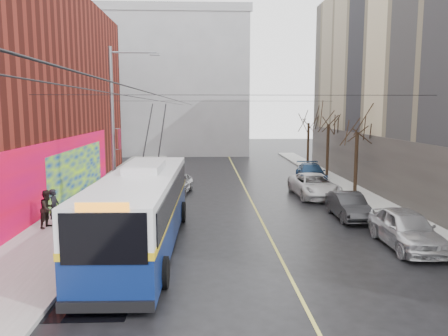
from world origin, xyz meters
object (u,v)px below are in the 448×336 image
object	(u,v)px
parked_car_a	(406,228)
tree_far	(309,115)
parked_car_b	(349,206)
parked_car_c	(314,185)
parked_car_d	(311,173)
following_car	(177,184)
tree_mid	(329,115)
pedestrian_b	(48,209)
trolleybus	(142,208)
streetlight_pole	(116,127)
pedestrian_c	(124,185)
pedestrian_a	(54,207)
tree_near	(358,121)

from	to	relation	value
parked_car_a	tree_far	bearing A→B (deg)	86.57
parked_car_b	parked_car_c	xyz separation A→B (m)	(-0.40, 5.75, 0.08)
parked_car_d	following_car	distance (m)	11.19
tree_mid	parked_car_a	world-z (taller)	tree_mid
pedestrian_b	parked_car_b	bearing A→B (deg)	-64.91
tree_mid	trolleybus	bearing A→B (deg)	-125.22
tree_mid	following_car	distance (m)	14.82
streetlight_pole	pedestrian_c	size ratio (longest dim) A/B	4.88
tree_mid	pedestrian_c	bearing A→B (deg)	-149.17
parked_car_c	pedestrian_b	size ratio (longest dim) A/B	3.00
tree_far	pedestrian_b	xyz separation A→B (m)	(-17.96, -22.66, -4.08)
streetlight_pole	following_car	size ratio (longest dim) A/B	2.19
trolleybus	pedestrian_c	bearing A→B (deg)	106.05
streetlight_pole	pedestrian_c	xyz separation A→B (m)	(-0.36, 3.75, -3.78)
pedestrian_a	pedestrian_c	bearing A→B (deg)	-17.76
parked_car_c	parked_car_a	bearing A→B (deg)	-86.08
parked_car_a	pedestrian_c	xyz separation A→B (m)	(-13.50, 9.71, 0.26)
tree_near	parked_car_a	xyz separation A→B (m)	(-2.00, -11.96, -4.16)
tree_far	parked_car_a	world-z (taller)	tree_far
tree_mid	parked_car_d	bearing A→B (deg)	-128.38
parked_car_b	streetlight_pole	bearing A→B (deg)	175.55
tree_near	pedestrian_c	distance (m)	16.14
tree_mid	pedestrian_a	world-z (taller)	tree_mid
trolleybus	pedestrian_c	xyz separation A→B (m)	(-2.43, 9.26, -0.62)
tree_far	pedestrian_b	size ratio (longest dim) A/B	3.62
tree_far	parked_car_d	size ratio (longest dim) A/B	1.31
streetlight_pole	tree_near	bearing A→B (deg)	21.62
parked_car_d	pedestrian_c	world-z (taller)	pedestrian_c
streetlight_pole	pedestrian_c	bearing A→B (deg)	95.51
streetlight_pole	following_car	world-z (taller)	streetlight_pole
parked_car_c	pedestrian_a	world-z (taller)	pedestrian_a
tree_near	parked_car_d	xyz separation A→B (m)	(-2.00, 4.48, -4.25)
following_car	parked_car_b	bearing A→B (deg)	-27.23
parked_car_b	parked_car_d	bearing A→B (deg)	86.27
parked_car_a	parked_car_d	xyz separation A→B (m)	(0.00, 16.44, -0.08)
trolleybus	tree_mid	bearing A→B (deg)	56.11
streetlight_pole	parked_car_d	size ratio (longest dim) A/B	1.79
streetlight_pole	pedestrian_b	distance (m)	5.42
tree_mid	parked_car_a	size ratio (longest dim) A/B	1.40
tree_near	pedestrian_b	xyz separation A→B (m)	(-17.96, -8.66, -3.92)
pedestrian_a	parked_car_b	bearing A→B (deg)	-82.29
trolleybus	parked_car_d	size ratio (longest dim) A/B	2.57
pedestrian_a	pedestrian_b	xyz separation A→B (m)	(-0.19, -0.39, 0.01)
pedestrian_b	pedestrian_c	bearing A→B (deg)	-2.08
tree_far	following_car	distance (m)	19.06
tree_mid	pedestrian_a	size ratio (longest dim) A/B	3.73
streetlight_pole	parked_car_c	xyz separation A→B (m)	(11.94, 4.73, -4.09)
tree_mid	parked_car_c	distance (m)	9.94
parked_car_a	pedestrian_a	size ratio (longest dim) A/B	2.66
parked_car_c	tree_mid	bearing A→B (deg)	66.35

